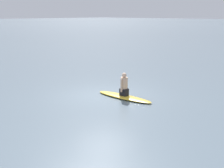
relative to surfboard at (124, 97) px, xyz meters
The scene contains 3 objects.
ground_plane 1.01m from the surfboard, 99.87° to the left, with size 400.00×400.00×0.00m, color slate.
surfboard is the anchor object (origin of this frame).
person_paddler 0.53m from the surfboard, 90.00° to the left, with size 0.45×0.35×1.05m.
Camera 1 is at (-10.37, -10.11, 3.77)m, focal length 50.88 mm.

